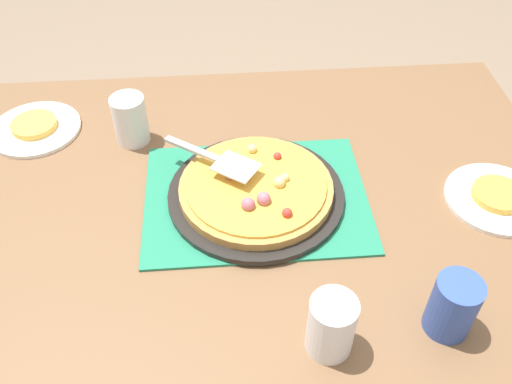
{
  "coord_description": "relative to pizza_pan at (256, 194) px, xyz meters",
  "views": [
    {
      "loc": [
        -0.07,
        -0.84,
        1.6
      ],
      "look_at": [
        0.0,
        0.0,
        0.77
      ],
      "focal_mm": 38.73,
      "sensor_mm": 36.0,
      "label": 1
    }
  ],
  "objects": [
    {
      "name": "served_slice_left",
      "position": [
        -0.53,
        0.28,
        0.01
      ],
      "size": [
        0.11,
        0.11,
        0.02
      ],
      "primitive_type": "cylinder",
      "color": "#EAB747",
      "rests_on": "plate_near_left"
    },
    {
      "name": "plate_near_left",
      "position": [
        -0.53,
        0.28,
        -0.01
      ],
      "size": [
        0.22,
        0.22,
        0.01
      ],
      "primitive_type": "cylinder",
      "color": "white",
      "rests_on": "dining_table"
    },
    {
      "name": "pizza_server",
      "position": [
        -0.08,
        0.06,
        0.06
      ],
      "size": [
        0.21,
        0.17,
        0.01
      ],
      "color": "silver",
      "rests_on": "pizza"
    },
    {
      "name": "dining_table",
      "position": [
        0.0,
        0.0,
        -0.12
      ],
      "size": [
        1.4,
        1.0,
        0.75
      ],
      "color": "brown",
      "rests_on": "ground_plane"
    },
    {
      "name": "cup_corner",
      "position": [
        0.31,
        -0.34,
        0.05
      ],
      "size": [
        0.08,
        0.08,
        0.12
      ],
      "primitive_type": "cylinder",
      "color": "#3351AD",
      "rests_on": "dining_table"
    },
    {
      "name": "cup_near",
      "position": [
        -0.28,
        0.23,
        0.05
      ],
      "size": [
        0.08,
        0.08,
        0.12
      ],
      "primitive_type": "cylinder",
      "color": "white",
      "rests_on": "dining_table"
    },
    {
      "name": "ground_plane",
      "position": [
        0.0,
        0.0,
        -0.76
      ],
      "size": [
        8.0,
        8.0,
        0.0
      ],
      "primitive_type": "plane",
      "color": "#84705B"
    },
    {
      "name": "served_slice_right",
      "position": [
        0.52,
        -0.05,
        0.01
      ],
      "size": [
        0.11,
        0.11,
        0.02
      ],
      "primitive_type": "cylinder",
      "color": "gold",
      "rests_on": "plate_far_right"
    },
    {
      "name": "pizza_pan",
      "position": [
        0.0,
        0.0,
        0.0
      ],
      "size": [
        0.38,
        0.38,
        0.01
      ],
      "primitive_type": "cylinder",
      "color": "black",
      "rests_on": "placemat"
    },
    {
      "name": "pizza",
      "position": [
        0.0,
        -0.0,
        0.02
      ],
      "size": [
        0.33,
        0.33,
        0.05
      ],
      "color": "#B78442",
      "rests_on": "pizza_pan"
    },
    {
      "name": "plate_far_right",
      "position": [
        0.52,
        -0.05,
        -0.01
      ],
      "size": [
        0.22,
        0.22,
        0.01
      ],
      "primitive_type": "cylinder",
      "color": "white",
      "rests_on": "dining_table"
    },
    {
      "name": "cup_far",
      "position": [
        0.09,
        -0.36,
        0.05
      ],
      "size": [
        0.08,
        0.08,
        0.12
      ],
      "primitive_type": "cylinder",
      "color": "white",
      "rests_on": "dining_table"
    },
    {
      "name": "placemat",
      "position": [
        0.0,
        0.0,
        -0.01
      ],
      "size": [
        0.48,
        0.36,
        0.01
      ],
      "primitive_type": "cube",
      "color": "#237F5B",
      "rests_on": "dining_table"
    }
  ]
}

